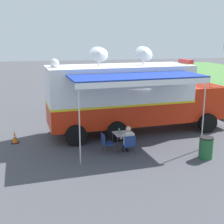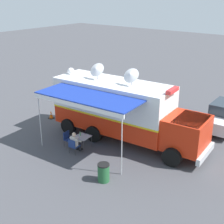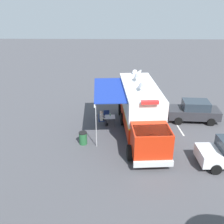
{
  "view_description": "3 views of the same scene",
  "coord_description": "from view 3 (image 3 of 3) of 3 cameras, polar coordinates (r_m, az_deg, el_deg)",
  "views": [
    {
      "loc": [
        14.78,
        -3.75,
        4.91
      ],
      "look_at": [
        1.55,
        -0.74,
        1.53
      ],
      "focal_mm": 48.99,
      "sensor_mm": 36.0,
      "label": 1
    },
    {
      "loc": [
        13.78,
        10.71,
        8.49
      ],
      "look_at": [
        0.19,
        0.08,
        1.68
      ],
      "focal_mm": 49.95,
      "sensor_mm": 36.0,
      "label": 2
    },
    {
      "loc": [
        1.74,
        18.36,
        9.4
      ],
      "look_at": [
        2.12,
        0.4,
        1.5
      ],
      "focal_mm": 41.11,
      "sensor_mm": 36.0,
      "label": 3
    }
  ],
  "objects": [
    {
      "name": "folding_chair_at_table",
      "position": [
        20.76,
        -2.65,
        -1.62
      ],
      "size": [
        0.51,
        0.51,
        0.87
      ],
      "color": "navy",
      "rests_on": "ground"
    },
    {
      "name": "seated_responder",
      "position": [
        20.7,
        -2.14,
        -1.26
      ],
      "size": [
        0.68,
        0.58,
        1.25
      ],
      "color": "silver",
      "rests_on": "ground"
    },
    {
      "name": "water_bottle",
      "position": [
        20.8,
        -0.41,
        -0.57
      ],
      "size": [
        0.07,
        0.07,
        0.22
      ],
      "color": "#3F9959",
      "rests_on": "folding_table"
    },
    {
      "name": "folding_chair_beside_table",
      "position": [
        21.56,
        -1.23,
        -0.6
      ],
      "size": [
        0.51,
        0.51,
        0.87
      ],
      "color": "navy",
      "rests_on": "ground"
    },
    {
      "name": "trash_bin",
      "position": [
        18.24,
        -6.46,
        -5.78
      ],
      "size": [
        0.57,
        0.57,
        0.91
      ],
      "color": "#235B33",
      "rests_on": "ground"
    },
    {
      "name": "lot_stripe",
      "position": [
        22.11,
        13.86,
        -2.15
      ],
      "size": [
        0.48,
        4.8,
        0.01
      ],
      "primitive_type": "cube",
      "rotation": [
        0.0,
        0.0,
        0.07
      ],
      "color": "silver",
      "rests_on": "ground"
    },
    {
      "name": "command_truck",
      "position": [
        19.2,
        6.37,
        0.76
      ],
      "size": [
        5.42,
        9.65,
        4.53
      ],
      "color": "red",
      "rests_on": "ground"
    },
    {
      "name": "car_behind_truck",
      "position": [
        22.44,
        17.72,
        0.24
      ],
      "size": [
        4.29,
        2.19,
        1.76
      ],
      "color": "#2D2D33",
      "rests_on": "ground"
    },
    {
      "name": "ground_plane",
      "position": [
        20.7,
        5.9,
        -3.4
      ],
      "size": [
        100.0,
        100.0,
        0.0
      ],
      "primitive_type": "plane",
      "color": "#47474C"
    },
    {
      "name": "folding_table",
      "position": [
        20.71,
        -0.44,
        -1.18
      ],
      "size": [
        0.86,
        0.86,
        0.73
      ],
      "color": "silver",
      "rests_on": "ground"
    },
    {
      "name": "traffic_cone",
      "position": [
        25.29,
        4.11,
        2.55
      ],
      "size": [
        0.36,
        0.36,
        0.58
      ],
      "color": "black",
      "rests_on": "ground"
    }
  ]
}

